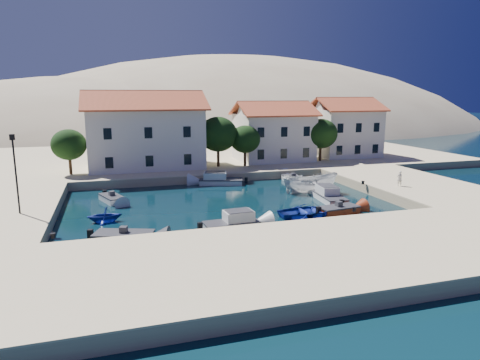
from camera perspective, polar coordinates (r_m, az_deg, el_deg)
name	(u,v)px	position (r m, az deg, el deg)	size (l,w,h in m)	color
ground	(264,236)	(31.63, 3.18, -7.45)	(400.00, 400.00, 0.00)	black
quay_south	(298,259)	(26.26, 7.76, -10.37)	(52.00, 12.00, 1.00)	beige
quay_east	(409,185)	(49.99, 21.63, -0.68)	(11.00, 20.00, 1.00)	beige
quay_west	(5,214)	(40.24, -28.83, -4.03)	(8.00, 20.00, 1.00)	beige
quay_north	(193,157)	(67.95, -6.30, 3.01)	(80.00, 36.00, 1.00)	beige
hills	(200,188)	(158.46, -5.29, -1.06)	(254.00, 176.00, 99.00)	tan
building_left	(145,129)	(56.44, -12.54, 6.70)	(14.70, 9.45, 9.70)	silver
building_mid	(273,130)	(61.54, 4.46, 6.61)	(10.50, 8.40, 8.30)	silver
building_right	(344,126)	(67.69, 13.72, 6.96)	(9.45, 8.40, 8.80)	silver
trees	(229,137)	(55.85, -1.42, 5.78)	(37.30, 5.30, 6.45)	#382314
lamppost	(15,166)	(37.19, -27.79, 1.63)	(0.35, 0.25, 6.22)	black
bollards	(279,205)	(35.74, 5.29, -3.36)	(29.36, 9.56, 0.30)	black
motorboat_grey_sw	(124,237)	(31.55, -15.22, -7.33)	(4.48, 3.09, 1.25)	#333338
cabin_cruiser_south	(231,223)	(32.95, -1.16, -5.79)	(4.34, 2.06, 1.60)	silver
rowboat_south	(309,216)	(37.05, 9.14, -4.77)	(3.77, 5.28, 1.09)	navy
motorboat_red_se	(339,210)	(38.37, 13.01, -3.91)	(3.78, 2.07, 1.25)	maroon
cabin_cruiser_east	(330,196)	(42.48, 11.87, -2.15)	(2.41, 4.94, 1.60)	silver
boat_east	(310,193)	(45.81, 9.31, -1.69)	(2.22, 5.90, 2.28)	silver
motorboat_white_ne	(293,179)	(51.28, 7.11, 0.08)	(2.12, 4.04, 1.25)	silver
rowboat_west	(105,222)	(36.66, -17.55, -5.34)	(2.32, 2.69, 1.42)	navy
motorboat_white_west	(112,199)	(43.17, -16.70, -2.41)	(2.59, 3.75, 1.25)	silver
cabin_cruiser_north	(221,180)	(49.58, -2.54, -0.01)	(5.35, 3.46, 1.60)	silver
pedestrian	(400,178)	(46.61, 20.50, 0.19)	(0.57, 0.37, 1.56)	beige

